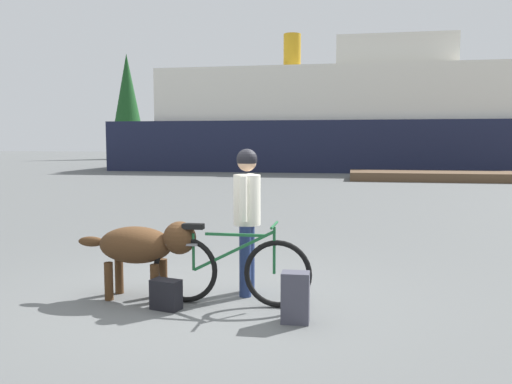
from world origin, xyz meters
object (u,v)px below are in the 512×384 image
backpack (295,297)px  ferry_boat (348,122)px  person_cyclist (247,207)px  handbag_pannier (166,295)px  dog (144,246)px  sailboat_moored (346,163)px  bicycle (230,269)px

backpack → ferry_boat: bearing=89.7°
person_cyclist → handbag_pannier: bearing=-135.7°
dog → sailboat_moored: 26.81m
person_cyclist → backpack: size_ratio=3.36×
handbag_pannier → ferry_boat: (1.60, 29.10, 2.85)m
handbag_pannier → sailboat_moored: bearing=86.7°
backpack → ferry_boat: size_ratio=0.02×
person_cyclist → backpack: 1.38m
dog → handbag_pannier: (0.39, -0.34, -0.46)m
handbag_pannier → sailboat_moored: 27.13m
handbag_pannier → ferry_boat: bearing=86.9°
bicycle → dog: (-1.03, 0.06, 0.22)m
backpack → person_cyclist: bearing=126.8°
backpack → bicycle: bearing=150.3°
bicycle → dog: size_ratio=1.26×
person_cyclist → dog: (-1.14, -0.39, -0.43)m
bicycle → handbag_pannier: bicycle is taller
ferry_boat → sailboat_moored: (-0.02, -2.02, -2.52)m
dog → ferry_boat: size_ratio=0.05×
backpack → sailboat_moored: (0.15, 27.25, 0.23)m
ferry_boat → bicycle: bearing=-91.9°
dog → backpack: bearing=-15.7°
dog → ferry_boat: 28.93m
bicycle → ferry_boat: (0.95, 28.82, 2.61)m
person_cyclist → bicycle: bearing=-103.4°
person_cyclist → dog: 1.28m
bicycle → dog: bicycle is taller
dog → handbag_pannier: dog is taller
person_cyclist → ferry_boat: size_ratio=0.06×
handbag_pannier → ferry_boat: ferry_boat is taller
dog → handbag_pannier: size_ratio=4.39×
handbag_pannier → ferry_boat: size_ratio=0.01×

